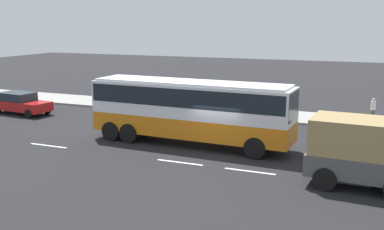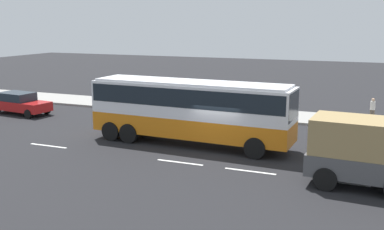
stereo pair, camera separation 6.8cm
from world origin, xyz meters
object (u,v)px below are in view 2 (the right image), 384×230
at_px(coach_bus, 190,106).
at_px(pedestrian_at_crossing, 243,98).
at_px(pedestrian_near_curb, 373,108).
at_px(car_red_compact, 20,103).

bearing_deg(coach_bus, pedestrian_at_crossing, 90.79).
bearing_deg(coach_bus, pedestrian_near_curb, 48.26).
relative_size(coach_bus, car_red_compact, 2.42).
relative_size(car_red_compact, pedestrian_at_crossing, 2.76).
height_order(coach_bus, car_red_compact, coach_bus).
height_order(pedestrian_near_curb, pedestrian_at_crossing, pedestrian_at_crossing).
bearing_deg(pedestrian_at_crossing, pedestrian_near_curb, -5.08).
bearing_deg(coach_bus, car_red_compact, 170.67).
relative_size(pedestrian_near_curb, pedestrian_at_crossing, 0.91).
bearing_deg(pedestrian_near_curb, pedestrian_at_crossing, -92.37).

